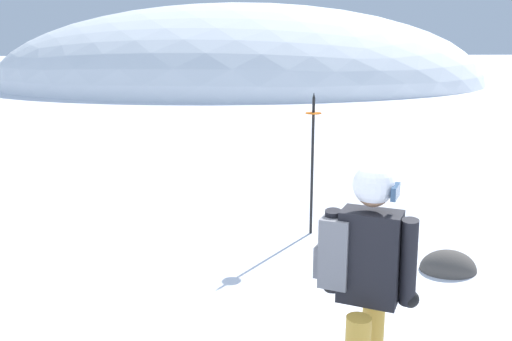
% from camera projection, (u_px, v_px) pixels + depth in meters
% --- Properties ---
extents(ridge_peak_main, '(31.76, 28.58, 10.32)m').
position_uv_depth(ridge_peak_main, '(243.00, 82.00, 37.01)').
color(ridge_peak_main, white).
rests_on(ridge_peak_main, ground).
extents(snowboarder_main, '(1.10, 1.60, 1.71)m').
position_uv_depth(snowboarder_main, '(363.00, 288.00, 3.35)').
color(snowboarder_main, blue).
rests_on(snowboarder_main, ground).
extents(piste_marker_near, '(0.20, 0.20, 1.84)m').
position_uv_depth(piste_marker_near, '(312.00, 155.00, 6.82)').
color(piste_marker_near, black).
rests_on(piste_marker_near, ground).
extents(rock_mid, '(0.62, 0.53, 0.43)m').
position_uv_depth(rock_mid, '(448.00, 270.00, 5.89)').
color(rock_mid, '#4C4742').
rests_on(rock_mid, ground).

